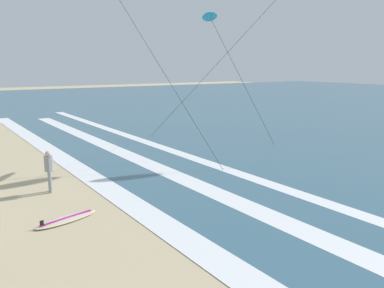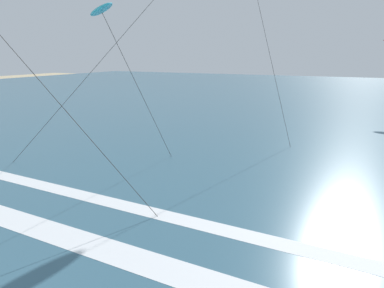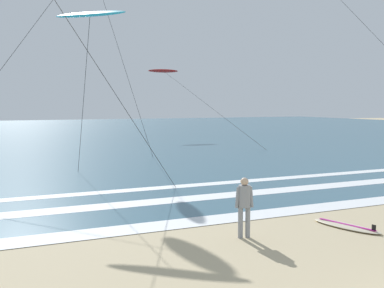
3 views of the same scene
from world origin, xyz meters
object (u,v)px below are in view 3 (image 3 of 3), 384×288
object	(u,v)px
surfer_right_near	(244,202)
kite_red_far_left	(164,71)
kite_cyan_far_right	(90,15)
surfboard_left_pile	(347,226)

from	to	relation	value
surfer_right_near	kite_red_far_left	world-z (taller)	kite_red_far_left
kite_red_far_left	kite_cyan_far_right	bearing A→B (deg)	-116.56
kite_cyan_far_right	surfboard_left_pile	bearing A→B (deg)	-60.65
surfboard_left_pile	kite_cyan_far_right	world-z (taller)	kite_cyan_far_right
kite_red_far_left	kite_cyan_far_right	size ratio (longest dim) A/B	2.26
surfboard_left_pile	kite_red_far_left	size ratio (longest dim) A/B	0.13
surfer_right_near	kite_cyan_far_right	xyz separation A→B (m)	(-2.05, 8.97, 6.17)
kite_red_far_left	surfer_right_near	bearing A→B (deg)	-107.45
surfer_right_near	kite_cyan_far_right	distance (m)	11.08
kite_red_far_left	kite_cyan_far_right	world-z (taller)	kite_cyan_far_right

